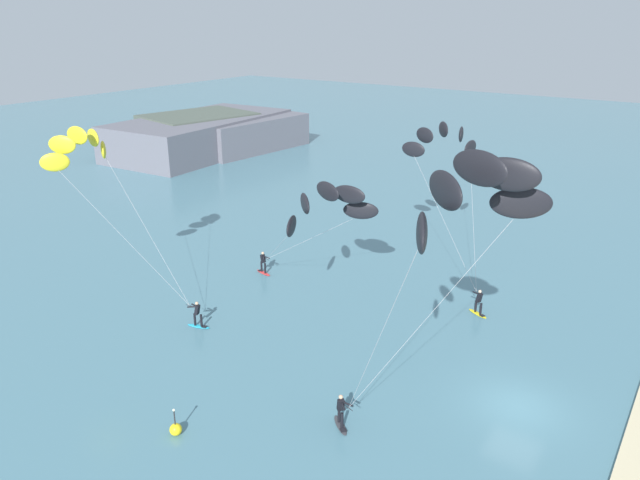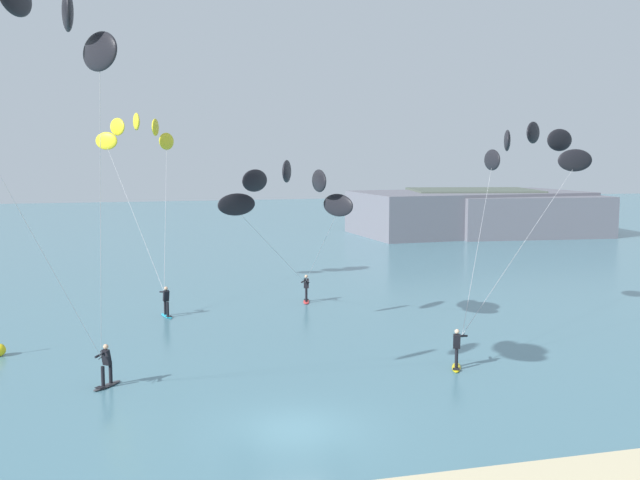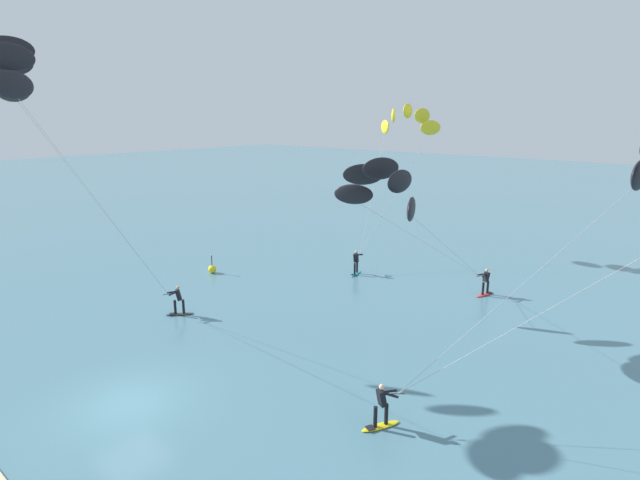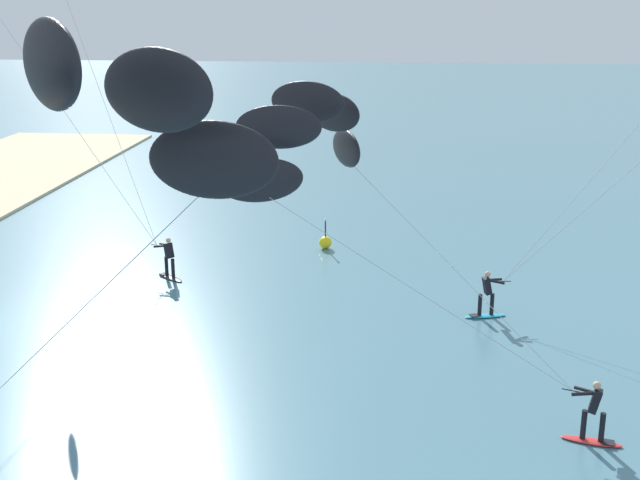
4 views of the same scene
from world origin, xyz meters
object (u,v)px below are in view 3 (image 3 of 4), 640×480
object	(u,v)px
kitesurfer_far_out	(385,189)
marker_buoy	(212,269)
kitesurfer_nearshore	(18,80)
kitesurfer_downwind	(405,125)

from	to	relation	value
kitesurfer_far_out	marker_buoy	xyz separation A→B (m)	(-13.36, -0.98, -6.73)
kitesurfer_nearshore	kitesurfer_downwind	distance (m)	25.79
marker_buoy	kitesurfer_downwind	bearing A→B (deg)	64.52
kitesurfer_nearshore	marker_buoy	size ratio (longest dim) A/B	10.08
kitesurfer_downwind	marker_buoy	xyz separation A→B (m)	(-6.58, -13.80, -9.60)
kitesurfer_nearshore	kitesurfer_downwind	xyz separation A→B (m)	(3.81, 25.41, -2.25)
kitesurfer_far_out	kitesurfer_downwind	bearing A→B (deg)	117.88
kitesurfer_nearshore	kitesurfer_downwind	bearing A→B (deg)	81.47
kitesurfer_nearshore	kitesurfer_downwind	world-z (taller)	kitesurfer_nearshore
kitesurfer_nearshore	marker_buoy	distance (m)	16.81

